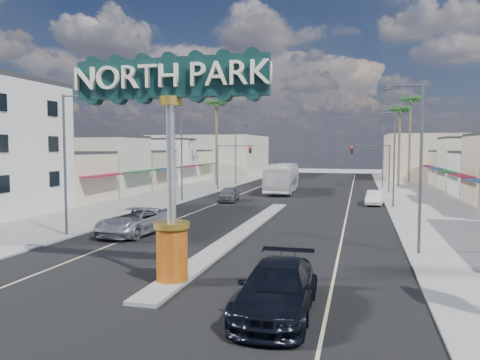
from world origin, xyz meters
The scene contains 25 objects.
ground centered at (0.00, 30.00, 0.00)m, with size 160.00×160.00×0.00m, color gray.
road centered at (0.00, 30.00, 0.01)m, with size 20.00×120.00×0.01m, color black.
median_island centered at (0.00, 14.00, 0.08)m, with size 1.30×30.00×0.16m, color gray.
sidewalk_left centered at (-14.00, 30.00, 0.06)m, with size 8.00×120.00×0.12m, color gray.
sidewalk_right centered at (14.00, 30.00, 0.06)m, with size 8.00×120.00×0.12m, color gray.
storefront_row_left centered at (-24.00, 43.00, 3.00)m, with size 12.00×42.00×6.00m, color beige.
backdrop_far_left centered at (-22.00, 75.00, 4.00)m, with size 20.00×20.00×8.00m, color #B7B29E.
backdrop_far_right centered at (22.00, 75.00, 4.00)m, with size 20.00×20.00×8.00m, color beige.
gateway_sign centered at (0.00, 1.98, 5.93)m, with size 8.20×1.50×9.15m.
traffic_signal_left centered at (-9.18, 43.99, 4.27)m, with size 5.09×0.45×6.00m.
traffic_signal_right centered at (9.18, 43.99, 4.27)m, with size 5.09×0.45×6.00m.
streetlight_l_near centered at (-10.43, 10.00, 5.07)m, with size 2.03×0.22×9.00m.
streetlight_l_mid centered at (-10.43, 30.00, 5.07)m, with size 2.03×0.22×9.00m.
streetlight_l_far centered at (-10.43, 52.00, 5.07)m, with size 2.03×0.22×9.00m.
streetlight_r_near centered at (10.43, 10.00, 5.07)m, with size 2.03×0.22×9.00m.
streetlight_r_mid centered at (10.43, 30.00, 5.07)m, with size 2.03×0.22×9.00m.
streetlight_r_far centered at (10.43, 52.00, 5.07)m, with size 2.03×0.22×9.00m.
palm_left_far centered at (-13.00, 50.00, 11.50)m, with size 2.60×2.60×13.10m.
palm_right_mid centered at (13.00, 56.00, 10.60)m, with size 2.60×2.60×12.10m.
palm_right_far centered at (15.00, 62.00, 12.39)m, with size 2.60×2.60×14.10m.
suv_left centered at (-6.69, 11.78, 0.86)m, with size 2.86×6.21×1.73m, color silver.
suv_right centered at (4.86, -0.44, 0.87)m, with size 2.45×6.03×1.75m, color black.
car_parked_left centered at (-5.81, 31.13, 0.78)m, with size 1.85×4.59×1.56m, color slate.
car_parked_right centered at (9.00, 32.10, 0.71)m, with size 1.51×4.34×1.43m, color white.
city_bus centered at (-2.00, 42.67, 1.82)m, with size 3.06×13.08×3.64m, color silver.
Camera 1 is at (7.53, -15.88, 5.70)m, focal length 35.00 mm.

